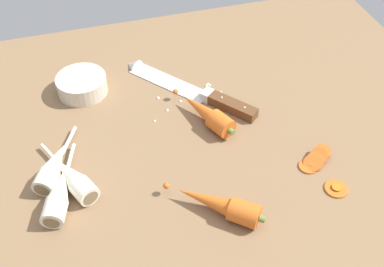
{
  "coord_description": "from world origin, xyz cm",
  "views": [
    {
      "loc": [
        -18.67,
        -65.67,
        67.87
      ],
      "look_at": [
        0.0,
        -2.0,
        1.5
      ],
      "focal_mm": 44.06,
      "sensor_mm": 36.0,
      "label": 1
    }
  ],
  "objects_px": {
    "parsnip_mid_right": "(59,194)",
    "carrot_slice_stray_near": "(337,188)",
    "prep_bowl": "(82,84)",
    "whole_carrot_second": "(221,205)",
    "chefs_knife": "(185,87)",
    "whole_carrot": "(207,114)",
    "carrot_slice_stack": "(315,160)",
    "parsnip_front": "(73,179)",
    "parsnip_mid_left": "(53,167)"
  },
  "relations": [
    {
      "from": "prep_bowl",
      "to": "whole_carrot",
      "type": "bearing_deg",
      "value": -35.67
    },
    {
      "from": "parsnip_front",
      "to": "prep_bowl",
      "type": "distance_m",
      "value": 0.27
    },
    {
      "from": "chefs_knife",
      "to": "parsnip_mid_left",
      "type": "distance_m",
      "value": 0.35
    },
    {
      "from": "chefs_knife",
      "to": "whole_carrot",
      "type": "relative_size",
      "value": 1.77
    },
    {
      "from": "whole_carrot_second",
      "to": "prep_bowl",
      "type": "height_order",
      "value": "whole_carrot_second"
    },
    {
      "from": "carrot_slice_stray_near",
      "to": "prep_bowl",
      "type": "bearing_deg",
      "value": 135.02
    },
    {
      "from": "chefs_knife",
      "to": "prep_bowl",
      "type": "relative_size",
      "value": 2.64
    },
    {
      "from": "parsnip_mid_left",
      "to": "prep_bowl",
      "type": "bearing_deg",
      "value": 70.49
    },
    {
      "from": "chefs_knife",
      "to": "carrot_slice_stray_near",
      "type": "height_order",
      "value": "chefs_knife"
    },
    {
      "from": "chefs_knife",
      "to": "parsnip_front",
      "type": "relative_size",
      "value": 1.71
    },
    {
      "from": "whole_carrot_second",
      "to": "parsnip_mid_right",
      "type": "height_order",
      "value": "whole_carrot_second"
    },
    {
      "from": "parsnip_mid_right",
      "to": "prep_bowl",
      "type": "height_order",
      "value": "same"
    },
    {
      "from": "parsnip_mid_left",
      "to": "carrot_slice_stray_near",
      "type": "bearing_deg",
      "value": -20.4
    },
    {
      "from": "parsnip_mid_right",
      "to": "carrot_slice_stray_near",
      "type": "relative_size",
      "value": 4.38
    },
    {
      "from": "carrot_slice_stack",
      "to": "prep_bowl",
      "type": "height_order",
      "value": "prep_bowl"
    },
    {
      "from": "chefs_knife",
      "to": "carrot_slice_stray_near",
      "type": "bearing_deg",
      "value": -61.99
    },
    {
      "from": "prep_bowl",
      "to": "whole_carrot_second",
      "type": "bearing_deg",
      "value": -64.47
    },
    {
      "from": "whole_carrot",
      "to": "prep_bowl",
      "type": "xyz_separation_m",
      "value": [
        -0.24,
        0.17,
        0.0
      ]
    },
    {
      "from": "carrot_slice_stray_near",
      "to": "whole_carrot_second",
      "type": "bearing_deg",
      "value": 176.88
    },
    {
      "from": "parsnip_mid_left",
      "to": "parsnip_mid_right",
      "type": "relative_size",
      "value": 0.88
    },
    {
      "from": "carrot_slice_stack",
      "to": "chefs_knife",
      "type": "bearing_deg",
      "value": 122.36
    },
    {
      "from": "chefs_knife",
      "to": "parsnip_mid_right",
      "type": "relative_size",
      "value": 1.56
    },
    {
      "from": "chefs_knife",
      "to": "prep_bowl",
      "type": "xyz_separation_m",
      "value": [
        -0.22,
        0.06,
        0.01
      ]
    },
    {
      "from": "whole_carrot_second",
      "to": "carrot_slice_stray_near",
      "type": "bearing_deg",
      "value": -3.12
    },
    {
      "from": "chefs_knife",
      "to": "whole_carrot_second",
      "type": "bearing_deg",
      "value": -95.5
    },
    {
      "from": "whole_carrot",
      "to": "carrot_slice_stray_near",
      "type": "height_order",
      "value": "whole_carrot"
    },
    {
      "from": "parsnip_mid_right",
      "to": "parsnip_front",
      "type": "bearing_deg",
      "value": 44.45
    },
    {
      "from": "chefs_knife",
      "to": "carrot_slice_stack",
      "type": "bearing_deg",
      "value": -57.64
    },
    {
      "from": "chefs_knife",
      "to": "prep_bowl",
      "type": "height_order",
      "value": "prep_bowl"
    },
    {
      "from": "whole_carrot",
      "to": "parsnip_front",
      "type": "distance_m",
      "value": 0.3
    },
    {
      "from": "whole_carrot",
      "to": "parsnip_mid_right",
      "type": "xyz_separation_m",
      "value": [
        -0.31,
        -0.12,
        -0.0
      ]
    },
    {
      "from": "whole_carrot",
      "to": "parsnip_mid_left",
      "type": "xyz_separation_m",
      "value": [
        -0.32,
        -0.06,
        -0.0
      ]
    },
    {
      "from": "whole_carrot_second",
      "to": "parsnip_mid_left",
      "type": "height_order",
      "value": "whole_carrot_second"
    },
    {
      "from": "whole_carrot",
      "to": "parsnip_mid_left",
      "type": "height_order",
      "value": "whole_carrot"
    },
    {
      "from": "parsnip_mid_right",
      "to": "prep_bowl",
      "type": "xyz_separation_m",
      "value": [
        0.08,
        0.29,
        0.0
      ]
    },
    {
      "from": "parsnip_mid_right",
      "to": "chefs_knife",
      "type": "bearing_deg",
      "value": 38.4
    },
    {
      "from": "parsnip_mid_left",
      "to": "parsnip_mid_right",
      "type": "bearing_deg",
      "value": -85.67
    },
    {
      "from": "parsnip_front",
      "to": "carrot_slice_stray_near",
      "type": "distance_m",
      "value": 0.48
    },
    {
      "from": "parsnip_mid_right",
      "to": "prep_bowl",
      "type": "distance_m",
      "value": 0.3
    },
    {
      "from": "whole_carrot",
      "to": "carrot_slice_stack",
      "type": "xyz_separation_m",
      "value": [
        0.16,
        -0.17,
        -0.01
      ]
    },
    {
      "from": "carrot_slice_stack",
      "to": "carrot_slice_stray_near",
      "type": "bearing_deg",
      "value": -83.12
    },
    {
      "from": "chefs_knife",
      "to": "whole_carrot_second",
      "type": "relative_size",
      "value": 1.92
    },
    {
      "from": "parsnip_front",
      "to": "prep_bowl",
      "type": "height_order",
      "value": "same"
    },
    {
      "from": "parsnip_mid_right",
      "to": "carrot_slice_stray_near",
      "type": "xyz_separation_m",
      "value": [
        0.48,
        -0.12,
        -0.02
      ]
    },
    {
      "from": "chefs_knife",
      "to": "carrot_slice_stack",
      "type": "xyz_separation_m",
      "value": [
        0.18,
        -0.28,
        0.0
      ]
    },
    {
      "from": "whole_carrot",
      "to": "parsnip_front",
      "type": "relative_size",
      "value": 0.96
    },
    {
      "from": "whole_carrot",
      "to": "carrot_slice_stray_near",
      "type": "xyz_separation_m",
      "value": [
        0.17,
        -0.24,
        -0.02
      ]
    },
    {
      "from": "carrot_slice_stack",
      "to": "whole_carrot_second",
      "type": "bearing_deg",
      "value": -164.69
    },
    {
      "from": "carrot_slice_stack",
      "to": "prep_bowl",
      "type": "bearing_deg",
      "value": 139.76
    },
    {
      "from": "parsnip_mid_left",
      "to": "carrot_slice_stray_near",
      "type": "distance_m",
      "value": 0.52
    }
  ]
}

